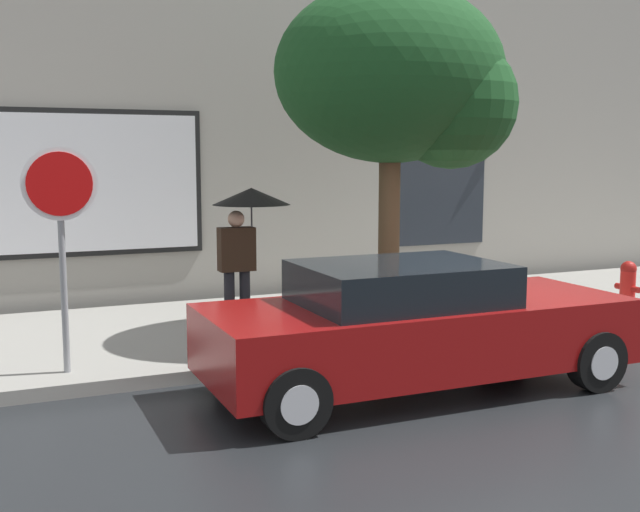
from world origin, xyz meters
TOP-DOWN VIEW (x-y plane):
  - ground_plane at (0.00, 0.00)m, footprint 60.00×60.00m
  - sidewalk at (0.00, 3.00)m, footprint 20.00×4.00m
  - building_facade at (-0.04, 5.50)m, footprint 20.00×0.67m
  - parked_car at (-0.71, -0.10)m, footprint 4.47×1.81m
  - fire_hydrant at (3.90, 1.59)m, footprint 0.30×0.44m
  - pedestrian_with_umbrella at (-1.64, 2.61)m, footprint 1.02×1.02m
  - street_tree at (0.22, 1.87)m, footprint 3.03×2.58m
  - stop_sign at (-4.03, 1.46)m, footprint 0.76×0.10m

SIDE VIEW (x-z plane):
  - ground_plane at x=0.00m, z-range 0.00..0.00m
  - sidewalk at x=0.00m, z-range 0.00..0.15m
  - fire_hydrant at x=3.90m, z-range 0.14..0.89m
  - parked_car at x=-0.71m, z-range 0.00..1.35m
  - pedestrian_with_umbrella at x=-1.64m, z-range 0.72..2.59m
  - stop_sign at x=-4.03m, z-range 0.64..3.02m
  - street_tree at x=0.22m, z-range 1.15..5.61m
  - building_facade at x=-0.04m, z-range -0.02..6.98m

